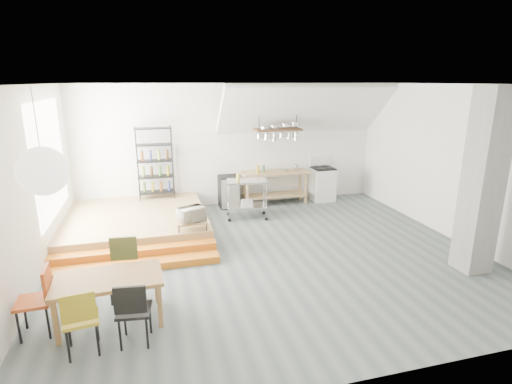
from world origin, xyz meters
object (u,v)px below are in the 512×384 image
object	(u,v)px
mini_fridge	(229,192)
rolling_cart	(247,194)
dining_table	(109,282)
stove	(322,183)

from	to	relation	value
mini_fridge	rolling_cart	bearing A→B (deg)	-75.51
rolling_cart	mini_fridge	world-z (taller)	rolling_cart
dining_table	rolling_cart	size ratio (longest dim) A/B	1.41
dining_table	rolling_cart	xyz separation A→B (m)	(2.87, 3.75, 0.01)
stove	mini_fridge	xyz separation A→B (m)	(-2.67, 0.04, -0.06)
mini_fridge	stove	bearing A→B (deg)	-0.94
rolling_cart	mini_fridge	xyz separation A→B (m)	(-0.26, 0.99, -0.19)
rolling_cart	mini_fridge	distance (m)	1.04
stove	mini_fridge	bearing A→B (deg)	179.06
stove	mini_fridge	world-z (taller)	stove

